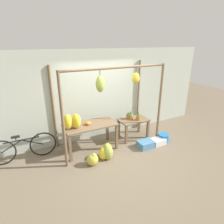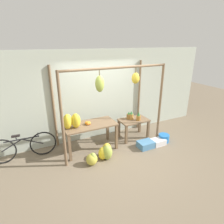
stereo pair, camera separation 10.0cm
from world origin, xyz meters
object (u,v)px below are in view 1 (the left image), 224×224
orange_pile (88,123)px  fruit_crate_purple (158,141)px  banana_pile_on_table (72,121)px  banana_pile_ground_left (93,159)px  parked_bicycle (23,148)px  banana_pile_ground_right (106,152)px  fruit_crate_white (146,144)px  blue_bucket (163,138)px  pineapple_cluster (132,116)px

orange_pile → fruit_crate_purple: 2.25m
banana_pile_on_table → banana_pile_ground_left: 1.13m
orange_pile → banana_pile_ground_left: bearing=-103.7°
parked_bicycle → banana_pile_ground_right: bearing=-25.6°
orange_pile → banana_pile_ground_left: 1.02m
banana_pile_on_table → banana_pile_ground_right: (0.71, -0.58, -0.82)m
fruit_crate_white → fruit_crate_purple: (0.45, -0.03, -0.01)m
banana_pile_on_table → parked_bicycle: (-1.26, 0.37, -0.65)m
banana_pile_ground_right → banana_pile_on_table: bearing=141.0°
blue_bucket → parked_bicycle: 4.12m
banana_pile_ground_right → fruit_crate_white: size_ratio=1.04×
banana_pile_ground_right → fruit_crate_white: bearing=-1.1°
orange_pile → banana_pile_ground_right: size_ratio=0.38×
banana_pile_ground_left → pineapple_cluster: bearing=25.7°
fruit_crate_white → parked_bicycle: size_ratio=0.27×
orange_pile → pineapple_cluster: (1.53, 0.09, -0.09)m
pineapple_cluster → blue_bucket: (0.75, -0.70, -0.64)m
fruit_crate_purple → parked_bicycle: bearing=165.0°
banana_pile_on_table → orange_pile: bearing=5.5°
banana_pile_ground_left → fruit_crate_purple: (2.19, 0.06, -0.08)m
banana_pile_ground_right → parked_bicycle: parked_bicycle is taller
banana_pile_on_table → orange_pile: 0.50m
banana_pile_on_table → parked_bicycle: size_ratio=0.32×
banana_pile_on_table → pineapple_cluster: 2.02m
orange_pile → fruit_crate_purple: (2.01, -0.68, -0.76)m
orange_pile → fruit_crate_white: orange_pile is taller
fruit_crate_purple → banana_pile_on_table: bearing=165.7°
banana_pile_ground_right → blue_bucket: size_ratio=1.43×
orange_pile → blue_bucket: (2.28, -0.61, -0.73)m
orange_pile → fruit_crate_purple: bearing=-18.6°
pineapple_cluster → fruit_crate_purple: size_ratio=0.91×
pineapple_cluster → parked_bicycle: size_ratio=0.22×
pineapple_cluster → blue_bucket: size_ratio=1.12×
banana_pile_on_table → banana_pile_ground_right: 1.23m
orange_pile → blue_bucket: orange_pile is taller
banana_pile_ground_left → blue_bucket: (2.46, 0.12, -0.04)m
blue_bucket → parked_bicycle: bearing=166.8°
pineapple_cluster → fruit_crate_white: 0.99m
orange_pile → pineapple_cluster: size_ratio=0.48×
pineapple_cluster → banana_pile_ground_right: (-1.29, -0.71, -0.56)m
fruit_crate_purple → banana_pile_ground_right: bearing=178.3°
orange_pile → fruit_crate_white: bearing=-22.6°
blue_bucket → banana_pile_on_table: bearing=168.3°
banana_pile_ground_right → fruit_crate_purple: 1.76m
banana_pile_on_table → parked_bicycle: 1.47m
banana_pile_ground_left → fruit_crate_white: (1.74, 0.09, -0.07)m
banana_pile_on_table → fruit_crate_white: banana_pile_on_table is taller
orange_pile → parked_bicycle: bearing=169.4°
banana_pile_ground_left → fruit_crate_white: banana_pile_ground_left is taller
banana_pile_on_table → banana_pile_ground_left: size_ratio=1.57×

